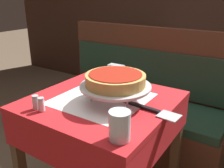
% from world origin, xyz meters
% --- Properties ---
extents(dining_table_front, '(0.70, 0.70, 0.77)m').
position_xyz_m(dining_table_front, '(0.00, 0.00, 0.65)').
color(dining_table_front, red).
rests_on(dining_table_front, ground_plane).
extents(dining_table_rear, '(0.64, 0.64, 0.78)m').
position_xyz_m(dining_table_rear, '(-0.13, 1.56, 0.67)').
color(dining_table_rear, beige).
rests_on(dining_table_rear, ground_plane).
extents(booth_bench, '(1.46, 0.51, 1.02)m').
position_xyz_m(booth_bench, '(-0.18, 0.73, 0.31)').
color(booth_bench, '#4C2819').
rests_on(booth_bench, ground_plane).
extents(back_wall_panel, '(6.00, 0.04, 2.40)m').
position_xyz_m(back_wall_panel, '(0.00, 1.96, 1.20)').
color(back_wall_panel, '#3D2319').
rests_on(back_wall_panel, ground_plane).
extents(pizza_pan_stand, '(0.35, 0.35, 0.09)m').
position_xyz_m(pizza_pan_stand, '(0.08, 0.01, 0.85)').
color(pizza_pan_stand, '#ADADB2').
rests_on(pizza_pan_stand, dining_table_front).
extents(deep_dish_pizza, '(0.29, 0.29, 0.06)m').
position_xyz_m(deep_dish_pizza, '(0.08, 0.01, 0.89)').
color(deep_dish_pizza, tan).
rests_on(deep_dish_pizza, pizza_pan_stand).
extents(pizza_server, '(0.30, 0.09, 0.01)m').
position_xyz_m(pizza_server, '(0.27, 0.01, 0.77)').
color(pizza_server, '#BCBCC1').
rests_on(pizza_server, dining_table_front).
extents(water_glass_near, '(0.08, 0.08, 0.12)m').
position_xyz_m(water_glass_near, '(0.27, -0.27, 0.83)').
color(water_glass_near, silver).
rests_on(water_glass_near, dining_table_front).
extents(salt_shaker, '(0.03, 0.03, 0.07)m').
position_xyz_m(salt_shaker, '(-0.19, -0.27, 0.80)').
color(salt_shaker, silver).
rests_on(salt_shaker, dining_table_front).
extents(pepper_shaker, '(0.03, 0.03, 0.07)m').
position_xyz_m(pepper_shaker, '(-0.15, -0.27, 0.80)').
color(pepper_shaker, silver).
rests_on(pepper_shaker, dining_table_front).
extents(napkin_holder, '(0.10, 0.05, 0.09)m').
position_xyz_m(napkin_holder, '(-0.11, 0.31, 0.81)').
color(napkin_holder, '#B2B2B7').
rests_on(napkin_holder, dining_table_front).
extents(condiment_caddy, '(0.12, 0.12, 0.16)m').
position_xyz_m(condiment_caddy, '(-0.07, 1.52, 0.82)').
color(condiment_caddy, black).
rests_on(condiment_caddy, dining_table_rear).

